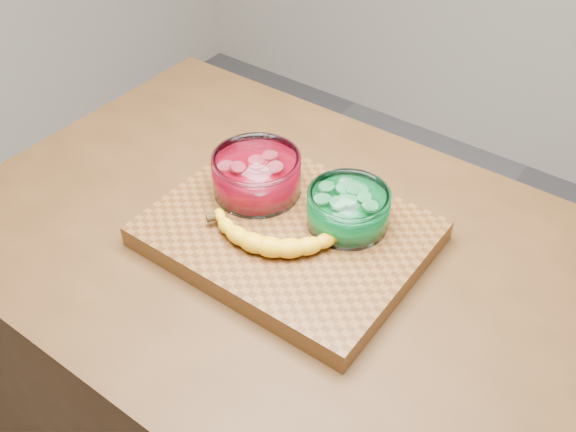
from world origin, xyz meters
The scene contains 5 objects.
counter centered at (0.00, 0.00, 0.45)m, with size 1.20×0.80×0.90m, color #513318.
cutting_board centered at (0.00, 0.00, 0.92)m, with size 0.45×0.35×0.04m, color brown.
bowl_red centered at (-0.10, 0.04, 0.98)m, with size 0.16×0.16×0.07m.
bowl_green centered at (0.08, 0.06, 0.97)m, with size 0.14×0.14×0.06m.
banana centered at (0.00, -0.03, 0.96)m, with size 0.24×0.16×0.04m, color yellow, non-canonical shape.
Camera 1 is at (0.48, -0.65, 1.67)m, focal length 40.00 mm.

